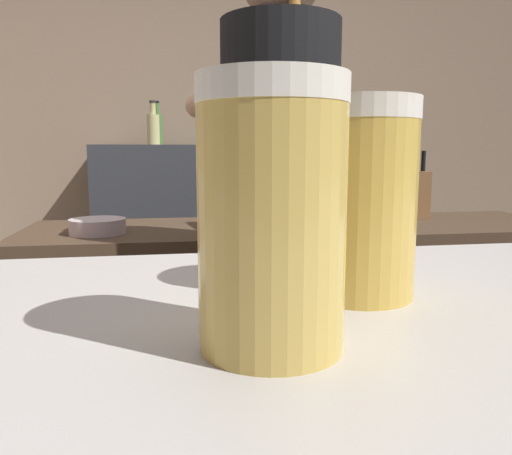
{
  "coord_description": "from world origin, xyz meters",
  "views": [
    {
      "loc": [
        -0.16,
        -1.28,
        1.17
      ],
      "look_at": [
        -0.07,
        -0.75,
        1.09
      ],
      "focal_mm": 35.67,
      "sensor_mm": 36.0,
      "label": 1
    }
  ],
  "objects_px": {
    "chefs_knife": "(329,225)",
    "pint_glass_near": "(360,199)",
    "bottle_olive_oil": "(157,128)",
    "knife_block": "(416,193)",
    "pint_glass_far": "(272,216)",
    "mixing_bowl": "(98,226)",
    "bottle_vinegar": "(153,128)",
    "bartender": "(280,205)"
  },
  "relations": [
    {
      "from": "bartender",
      "to": "pint_glass_far",
      "type": "distance_m",
      "value": 1.23
    },
    {
      "from": "chefs_knife",
      "to": "bottle_olive_oil",
      "type": "xyz_separation_m",
      "value": [
        -0.67,
        1.37,
        0.42
      ]
    },
    {
      "from": "mixing_bowl",
      "to": "bottle_olive_oil",
      "type": "relative_size",
      "value": 0.72
    },
    {
      "from": "bottle_vinegar",
      "to": "knife_block",
      "type": "bearing_deg",
      "value": -44.97
    },
    {
      "from": "mixing_bowl",
      "to": "bottle_vinegar",
      "type": "height_order",
      "value": "bottle_vinegar"
    },
    {
      "from": "chefs_knife",
      "to": "pint_glass_far",
      "type": "distance_m",
      "value": 1.71
    },
    {
      "from": "knife_block",
      "to": "bottle_olive_oil",
      "type": "relative_size",
      "value": 1.09
    },
    {
      "from": "mixing_bowl",
      "to": "bottle_olive_oil",
      "type": "bearing_deg",
      "value": 82.84
    },
    {
      "from": "knife_block",
      "to": "bartender",
      "type": "bearing_deg",
      "value": -141.42
    },
    {
      "from": "pint_glass_far",
      "to": "bottle_vinegar",
      "type": "bearing_deg",
      "value": 92.87
    },
    {
      "from": "knife_block",
      "to": "bottle_vinegar",
      "type": "height_order",
      "value": "bottle_vinegar"
    },
    {
      "from": "bartender",
      "to": "chefs_knife",
      "type": "distance_m",
      "value": 0.51
    },
    {
      "from": "mixing_bowl",
      "to": "pint_glass_near",
      "type": "relative_size",
      "value": 1.41
    },
    {
      "from": "pint_glass_far",
      "to": "mixing_bowl",
      "type": "bearing_deg",
      "value": 101.01
    },
    {
      "from": "pint_glass_far",
      "to": "bottle_vinegar",
      "type": "height_order",
      "value": "bottle_vinegar"
    },
    {
      "from": "chefs_knife",
      "to": "bottle_olive_oil",
      "type": "distance_m",
      "value": 1.58
    },
    {
      "from": "mixing_bowl",
      "to": "bottle_olive_oil",
      "type": "xyz_separation_m",
      "value": [
        0.18,
        1.42,
        0.4
      ]
    },
    {
      "from": "pint_glass_near",
      "to": "knife_block",
      "type": "bearing_deg",
      "value": 61.89
    },
    {
      "from": "bottle_vinegar",
      "to": "pint_glass_near",
      "type": "bearing_deg",
      "value": -85.43
    },
    {
      "from": "bartender",
      "to": "bottle_olive_oil",
      "type": "distance_m",
      "value": 1.85
    },
    {
      "from": "bartender",
      "to": "bottle_vinegar",
      "type": "height_order",
      "value": "bartender"
    },
    {
      "from": "chefs_knife",
      "to": "pint_glass_near",
      "type": "bearing_deg",
      "value": -104.72
    },
    {
      "from": "pint_glass_near",
      "to": "bottle_vinegar",
      "type": "height_order",
      "value": "bottle_vinegar"
    },
    {
      "from": "knife_block",
      "to": "bottle_vinegar",
      "type": "distance_m",
      "value": 1.61
    },
    {
      "from": "knife_block",
      "to": "mixing_bowl",
      "type": "xyz_separation_m",
      "value": [
        -1.28,
        -0.21,
        -0.08
      ]
    },
    {
      "from": "mixing_bowl",
      "to": "pint_glass_far",
      "type": "relative_size",
      "value": 1.4
    },
    {
      "from": "mixing_bowl",
      "to": "pint_glass_far",
      "type": "bearing_deg",
      "value": -78.99
    },
    {
      "from": "bartender",
      "to": "bottle_vinegar",
      "type": "distance_m",
      "value": 1.76
    },
    {
      "from": "chefs_knife",
      "to": "pint_glass_near",
      "type": "height_order",
      "value": "pint_glass_near"
    },
    {
      "from": "mixing_bowl",
      "to": "bartender",
      "type": "bearing_deg",
      "value": -32.44
    },
    {
      "from": "pint_glass_near",
      "to": "bottle_olive_oil",
      "type": "bearing_deg",
      "value": 94.04
    },
    {
      "from": "knife_block",
      "to": "pint_glass_far",
      "type": "relative_size",
      "value": 2.1
    },
    {
      "from": "bottle_vinegar",
      "to": "bottle_olive_oil",
      "type": "bearing_deg",
      "value": 78.09
    },
    {
      "from": "chefs_knife",
      "to": "pint_glass_far",
      "type": "relative_size",
      "value": 1.75
    },
    {
      "from": "pint_glass_near",
      "to": "bottle_olive_oil",
      "type": "xyz_separation_m",
      "value": [
        -0.2,
        2.89,
        0.18
      ]
    },
    {
      "from": "pint_glass_near",
      "to": "bottle_vinegar",
      "type": "distance_m",
      "value": 2.81
    },
    {
      "from": "knife_block",
      "to": "pint_glass_near",
      "type": "distance_m",
      "value": 1.91
    },
    {
      "from": "bartender",
      "to": "pint_glass_far",
      "type": "xyz_separation_m",
      "value": [
        -0.26,
        -1.2,
        0.12
      ]
    },
    {
      "from": "bartender",
      "to": "bottle_olive_oil",
      "type": "bearing_deg",
      "value": 2.98
    },
    {
      "from": "chefs_knife",
      "to": "bottle_vinegar",
      "type": "relative_size",
      "value": 0.93
    },
    {
      "from": "knife_block",
      "to": "pint_glass_far",
      "type": "height_order",
      "value": "pint_glass_far"
    },
    {
      "from": "mixing_bowl",
      "to": "chefs_knife",
      "type": "distance_m",
      "value": 0.85
    }
  ]
}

